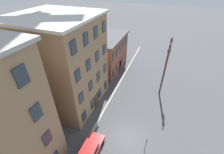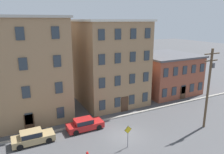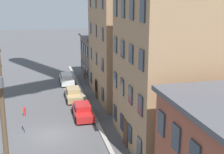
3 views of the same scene
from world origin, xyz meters
name	(u,v)px [view 1 (image 1 of 3)]	position (x,y,z in m)	size (l,w,h in m)	color
ground_plane	(128,137)	(0.00, 0.00, 0.00)	(200.00, 200.00, 0.00)	#4C4C4F
kerb_strip	(95,126)	(0.00, 4.50, 0.08)	(56.00, 0.36, 0.16)	#9E998E
apartment_far	(63,64)	(3.45, 10.79, 6.51)	(10.00, 10.10, 12.99)	#9E7A56
apartment_annex	(98,51)	(14.77, 10.86, 3.48)	(10.44, 10.25, 6.92)	brown
car_red	(89,151)	(-3.66, 3.38, 0.75)	(4.40, 1.92, 1.43)	#B21E1E
caution_sign	(146,142)	(-0.99, -2.28, 1.63)	(0.87, 0.08, 2.47)	slate
utility_pole	(166,66)	(9.86, -2.71, 5.48)	(2.40, 0.44, 9.78)	brown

